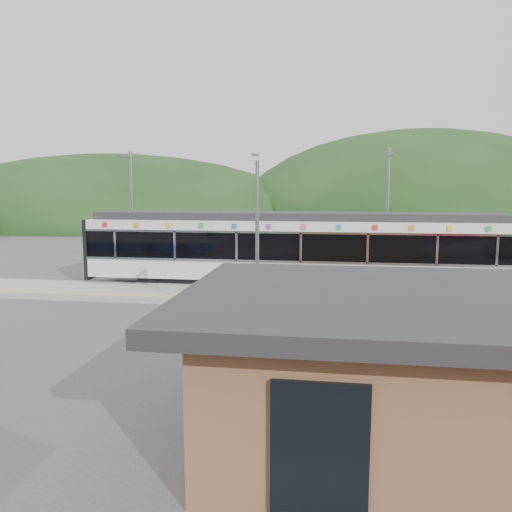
# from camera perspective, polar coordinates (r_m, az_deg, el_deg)

# --- Properties ---
(ground) EXTENTS (120.00, 120.00, 0.00)m
(ground) POSITION_cam_1_polar(r_m,az_deg,el_deg) (19.32, -3.99, -6.98)
(ground) COLOR #4C4C4F
(ground) RESTS_ON ground
(hills) EXTENTS (146.00, 149.00, 26.00)m
(hills) POSITION_cam_1_polar(r_m,az_deg,el_deg) (24.12, 13.39, -4.23)
(hills) COLOR #1E3D19
(hills) RESTS_ON ground
(platform) EXTENTS (26.00, 3.20, 0.30)m
(platform) POSITION_cam_1_polar(r_m,az_deg,el_deg) (22.43, -2.16, -4.52)
(platform) COLOR #9E9E99
(platform) RESTS_ON ground
(yellow_line) EXTENTS (26.00, 0.10, 0.01)m
(yellow_line) POSITION_cam_1_polar(r_m,az_deg,el_deg) (21.15, -2.82, -4.84)
(yellow_line) COLOR yellow
(yellow_line) RESTS_ON platform
(train) EXTENTS (20.44, 3.01, 3.74)m
(train) POSITION_cam_1_polar(r_m,az_deg,el_deg) (24.47, 4.23, 1.03)
(train) COLOR black
(train) RESTS_ON ground
(catenary_mast_west) EXTENTS (0.18, 1.80, 7.00)m
(catenary_mast_west) POSITION_cam_1_polar(r_m,az_deg,el_deg) (29.04, -13.97, 4.99)
(catenary_mast_west) COLOR slate
(catenary_mast_west) RESTS_ON ground
(catenary_mast_east) EXTENTS (0.18, 1.80, 7.00)m
(catenary_mast_east) POSITION_cam_1_polar(r_m,az_deg,el_deg) (26.99, 14.78, 4.79)
(catenary_mast_east) COLOR slate
(catenary_mast_east) RESTS_ON ground
(station_shelter) EXTENTS (9.20, 6.20, 3.00)m
(station_shelter) POSITION_cam_1_polar(r_m,az_deg,el_deg) (10.00, 19.44, -12.14)
(station_shelter) COLOR brown
(station_shelter) RESTS_ON ground
(lamp_post) EXTENTS (0.36, 1.04, 5.92)m
(lamp_post) POSITION_cam_1_polar(r_m,az_deg,el_deg) (15.35, 0.07, 2.67)
(lamp_post) COLOR slate
(lamp_post) RESTS_ON ground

